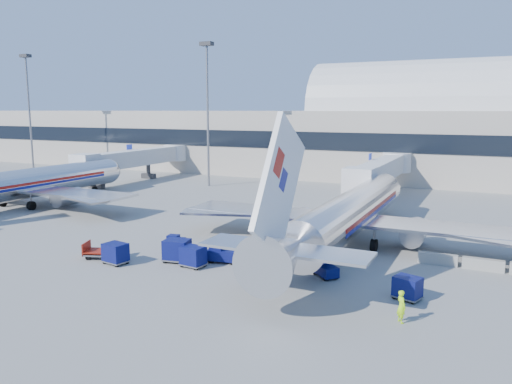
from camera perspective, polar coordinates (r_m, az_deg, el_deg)
The scene contains 20 objects.
ground at distance 45.93m, azimuth -3.30°, elevation -6.00°, with size 260.00×260.00×0.00m, color gray.
terminal at distance 101.09m, azimuth 5.35°, elevation 6.68°, with size 170.00×28.15×21.00m.
airliner_main at distance 45.67m, azimuth 10.53°, elevation -2.46°, with size 32.00×37.26×12.07m.
airliner_mid at distance 69.41m, azimuth -25.17°, elevation 0.82°, with size 32.00×37.26×12.07m.
jetbridge_near at distance 71.38m, azimuth 14.26°, elevation 2.45°, with size 4.40×27.50×6.25m.
jetbridge_mid at distance 89.60m, azimuth -13.11°, elevation 3.84°, with size 4.40×27.50×6.25m.
mast_far_west at distance 106.66m, azimuth -24.58°, elevation 9.93°, with size 2.00×1.20×22.60m.
mast_west at distance 80.33m, azimuth -5.57°, elevation 11.19°, with size 2.00×1.20×22.60m.
barrier_near at distance 42.51m, azimuth 20.05°, elevation -7.20°, with size 3.00×0.55×0.90m, color #9E9E96.
barrier_mid at distance 42.36m, azimuth 24.53°, elevation -7.55°, with size 3.00×0.55×0.90m, color #9E9E96.
tug_lead at distance 40.58m, azimuth -3.84°, elevation -6.95°, with size 2.80×1.78×1.69m.
tug_right at distance 37.55m, azimuth 7.87°, elevation -8.55°, with size 2.40×2.32×1.45m.
tug_left at distance 44.59m, azimuth -9.23°, elevation -5.72°, with size 1.48×2.34×1.42m.
cart_train_a at distance 39.56m, azimuth -7.20°, elevation -7.28°, with size 2.01×1.63×1.64m.
cart_train_b at distance 40.98m, azimuth -9.02°, elevation -6.57°, with size 2.33×1.93×1.84m.
cart_train_c at distance 41.58m, azimuth -15.76°, elevation -6.72°, with size 2.09×1.71×1.67m.
cart_solo_near at distance 36.45m, azimuth 0.21°, elevation -8.62°, with size 2.29×2.02×1.68m.
cart_solo_far at distance 34.27m, azimuth 16.92°, elevation -10.39°, with size 2.03×1.76×1.51m.
cart_open_red at distance 43.59m, azimuth -17.33°, elevation -6.62°, with size 2.91×2.49×0.66m.
ramp_worker at distance 30.63m, azimuth 16.27°, elevation -12.44°, with size 0.71×0.46×1.94m, color #94D616.
Camera 1 is at (21.53, -38.71, 12.14)m, focal length 35.00 mm.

